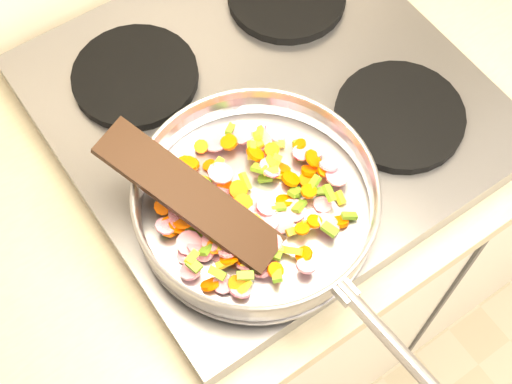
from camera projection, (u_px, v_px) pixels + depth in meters
base_cabinet at (504, 87)px, 1.69m from camera, size 3.00×0.65×0.86m
cooktop at (265, 107)px, 1.07m from camera, size 0.60×0.60×0.04m
grate_fl at (240, 214)px, 0.96m from camera, size 0.19×0.19×0.02m
grate_fr at (400, 116)px, 1.03m from camera, size 0.19×0.19×0.02m
grate_bl at (135, 76)px, 1.07m from camera, size 0.19×0.19×0.02m
saute_pan at (257, 201)px, 0.92m from camera, size 0.36×0.53×0.06m
vegetable_heap at (245, 206)px, 0.93m from camera, size 0.27×0.26×0.04m
wooden_spatula at (189, 195)px, 0.90m from camera, size 0.15×0.26×0.08m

